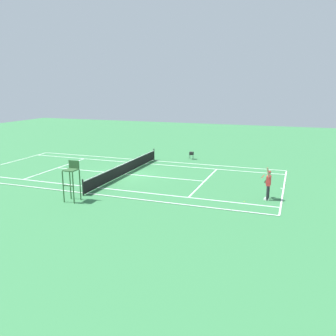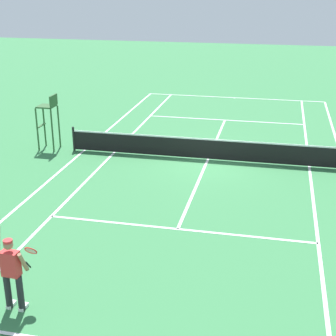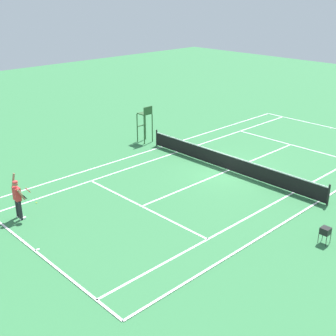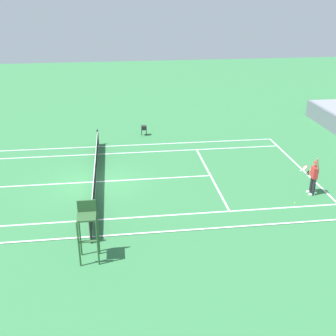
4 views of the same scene
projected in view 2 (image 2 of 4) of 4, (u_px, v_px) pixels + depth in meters
ground_plane at (208, 160)px, 21.21m from camera, size 80.00×80.00×0.00m
court at (208, 160)px, 21.21m from camera, size 11.08×23.88×0.03m
net at (208, 148)px, 21.03m from camera, size 11.98×0.10×1.07m
tennis_player at (12, 272)px, 11.34m from camera, size 0.78×0.62×2.08m
tennis_ball at (9, 274)px, 13.00m from camera, size 0.07×0.07×0.07m
umpire_chair at (49, 115)px, 22.08m from camera, size 0.77×0.77×2.44m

